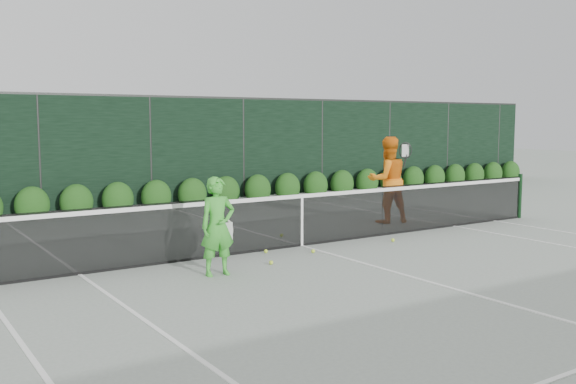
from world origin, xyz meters
TOP-DOWN VIEW (x-y plane):
  - ground at (0.00, 0.00)m, footprint 80.00×80.00m
  - tennis_net at (-0.02, 0.00)m, footprint 12.90×0.10m
  - player_woman at (-2.35, -1.17)m, footprint 0.63×0.40m
  - player_man at (3.24, 1.22)m, footprint 1.12×0.96m
  - court_lines at (0.00, 0.00)m, footprint 11.03×23.83m
  - windscreen_fence at (0.00, -2.71)m, footprint 32.00×21.07m
  - hedge_row at (-0.00, 7.15)m, footprint 31.66×0.65m
  - tennis_balls at (-0.09, -0.29)m, footprint 3.09×2.08m

SIDE VIEW (x-z plane):
  - ground at x=0.00m, z-range 0.00..0.00m
  - court_lines at x=0.00m, z-range 0.00..0.01m
  - tennis_balls at x=-0.09m, z-range 0.00..0.07m
  - hedge_row at x=0.00m, z-range -0.23..0.70m
  - tennis_net at x=-0.02m, z-range 0.00..1.07m
  - player_woman at x=-2.35m, z-range 0.00..1.50m
  - player_man at x=3.24m, z-range 0.00..1.98m
  - windscreen_fence at x=0.00m, z-range -0.02..3.04m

